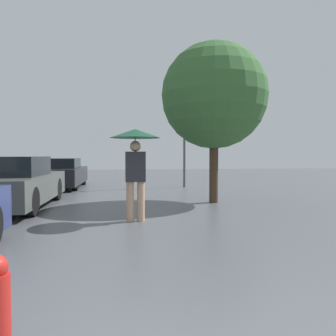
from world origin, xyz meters
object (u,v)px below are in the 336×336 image
Objects in this scene: parked_car_middle at (14,184)px; tree at (214,96)px; pedestrian at (135,149)px; parked_car_farthest at (59,174)px; street_lamp at (184,120)px.

tree is (5.43, 0.27, 2.45)m from parked_car_middle.
pedestrian reaches higher than parked_car_farthest.
pedestrian is 0.39× the size of street_lamp.
parked_car_middle is at bearing -91.25° from parked_car_farthest.
parked_car_middle is 7.68m from street_lamp.
pedestrian is at bearing -68.23° from parked_car_farthest.
street_lamp is at bearing 71.73° from pedestrian.
parked_car_middle is 1.06× the size of parked_car_farthest.
parked_car_farthest is (-2.97, 7.44, -0.90)m from pedestrian.
pedestrian is at bearing -134.11° from tree.
tree is at bearing 2.82° from parked_car_middle.
parked_car_middle is (-3.09, 2.15, -0.87)m from pedestrian.
street_lamp is (5.31, -0.35, 2.31)m from parked_car_farthest.
parked_car_farthest is 5.80m from street_lamp.
street_lamp is at bearing 42.30° from parked_car_middle.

